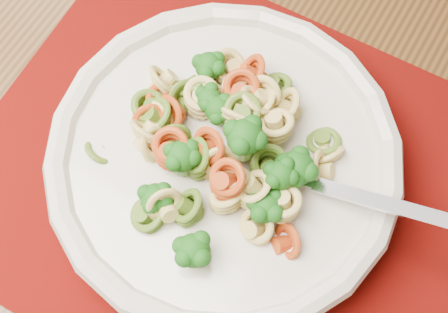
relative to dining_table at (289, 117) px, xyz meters
The scene contains 5 objects.
dining_table is the anchor object (origin of this frame).
placemat 0.15m from the dining_table, 83.66° to the right, with size 0.45×0.35×0.00m, color #5C0304.
pasta_bowl 0.17m from the dining_table, 92.82° to the right, with size 0.28×0.28×0.05m.
pasta_broccoli_heap 0.18m from the dining_table, 92.82° to the right, with size 0.23×0.23×0.06m, color #D8C66A, non-canonical shape.
fork 0.18m from the dining_table, 69.32° to the right, with size 0.19×0.02×0.01m, color silver, non-canonical shape.
Camera 1 is at (0.64, -0.20, 1.25)m, focal length 50.00 mm.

